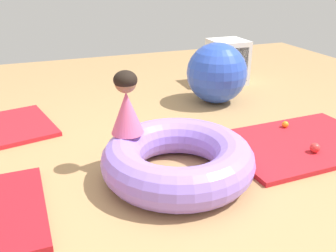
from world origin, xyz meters
TOP-DOWN VIEW (x-y plane):
  - ground_plane at (0.00, 0.00)m, footprint 8.00×8.00m
  - gym_mat_near_left at (1.28, 0.02)m, footprint 1.37×0.94m
  - inflatable_cushion at (0.10, -0.09)m, footprint 1.10×1.10m
  - child_in_pink at (-0.19, 0.18)m, footprint 0.25×0.25m
  - play_ball_orange at (1.34, 0.32)m, footprint 0.06×0.06m
  - play_ball_red at (1.25, -0.18)m, footprint 0.08×0.08m
  - exercise_ball_large at (1.11, 1.28)m, footprint 0.67×0.67m
  - storage_cube at (1.59, 1.88)m, footprint 0.44×0.44m

SIDE VIEW (x-z plane):
  - ground_plane at x=0.00m, z-range 0.00..0.00m
  - gym_mat_near_left at x=1.28m, z-range 0.00..0.04m
  - play_ball_orange at x=1.34m, z-range 0.04..0.10m
  - play_ball_red at x=1.25m, z-range 0.04..0.12m
  - inflatable_cushion at x=0.10m, z-range 0.00..0.29m
  - storage_cube at x=1.59m, z-range 0.00..0.56m
  - exercise_ball_large at x=1.11m, z-range 0.00..0.67m
  - child_in_pink at x=-0.19m, z-range 0.28..0.75m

